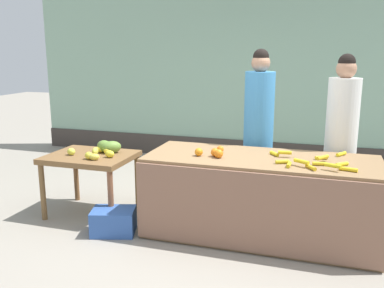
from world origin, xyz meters
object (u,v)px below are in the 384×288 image
Objects in this scene: vendor_woman_blue_shirt at (258,131)px; produce_crate at (114,221)px; produce_sack at (170,184)px; vendor_woman_white_shirt at (341,139)px.

vendor_woman_blue_shirt is 4.30× the size of produce_crate.
vendor_woman_blue_shirt reaches higher than produce_sack.
produce_crate is at bearing -153.75° from vendor_woman_white_shirt.
vendor_woman_blue_shirt is at bearing 178.18° from vendor_woman_white_shirt.
vendor_woman_white_shirt is at bearing 0.89° from produce_sack.
produce_sack is at bearing -179.11° from vendor_woman_white_shirt.
vendor_woman_white_shirt is 2.10m from produce_sack.
produce_crate is 1.09m from produce_sack.
produce_sack is (-1.08, -0.06, -0.73)m from vendor_woman_blue_shirt.
vendor_woman_blue_shirt is 1.03× the size of vendor_woman_white_shirt.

